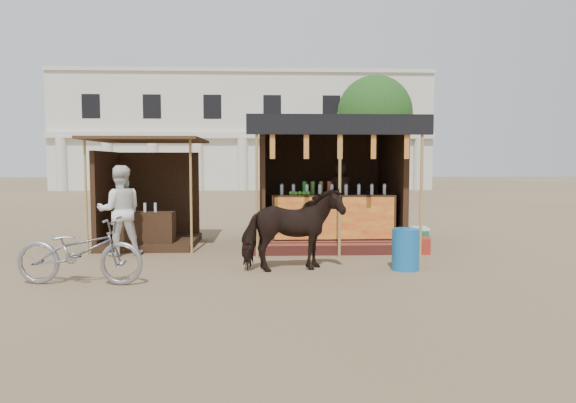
# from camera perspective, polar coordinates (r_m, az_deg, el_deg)

# --- Properties ---
(ground) EXTENTS (120.00, 120.00, 0.00)m
(ground) POSITION_cam_1_polar(r_m,az_deg,el_deg) (8.52, 0.46, -8.21)
(ground) COLOR #846B4C
(ground) RESTS_ON ground
(main_stall) EXTENTS (3.60, 3.61, 2.78)m
(main_stall) POSITION_cam_1_polar(r_m,az_deg,el_deg) (11.78, 4.57, 0.29)
(main_stall) COLOR brown
(main_stall) RESTS_ON ground
(secondary_stall) EXTENTS (2.40, 2.40, 2.38)m
(secondary_stall) POSITION_cam_1_polar(r_m,az_deg,el_deg) (11.91, -15.76, -0.66)
(secondary_stall) COLOR #3D2216
(secondary_stall) RESTS_ON ground
(cow) EXTENTS (1.82, 1.12, 1.43)m
(cow) POSITION_cam_1_polar(r_m,az_deg,el_deg) (8.73, 0.47, -3.15)
(cow) COLOR black
(cow) RESTS_ON ground
(motorbike) EXTENTS (2.00, 0.85, 1.02)m
(motorbike) POSITION_cam_1_polar(r_m,az_deg,el_deg) (8.43, -22.14, -5.12)
(motorbike) COLOR gray
(motorbike) RESTS_ON ground
(bystander) EXTENTS (1.02, 0.89, 1.80)m
(bystander) POSITION_cam_1_polar(r_m,az_deg,el_deg) (10.75, -18.18, -0.96)
(bystander) COLOR white
(bystander) RESTS_ON ground
(blue_barrel) EXTENTS (0.52, 0.52, 0.72)m
(blue_barrel) POSITION_cam_1_polar(r_m,az_deg,el_deg) (9.12, 12.93, -5.20)
(blue_barrel) COLOR #1660A7
(blue_barrel) RESTS_ON ground
(red_crate) EXTENTS (0.49, 0.51, 0.32)m
(red_crate) POSITION_cam_1_polar(r_m,az_deg,el_deg) (10.92, 14.55, -4.73)
(red_crate) COLOR #9F251A
(red_crate) RESTS_ON ground
(cooler) EXTENTS (0.68, 0.49, 0.46)m
(cooler) POSITION_cam_1_polar(r_m,az_deg,el_deg) (11.47, 13.67, -3.91)
(cooler) COLOR #19743E
(cooler) RESTS_ON ground
(background_building) EXTENTS (26.00, 7.45, 8.18)m
(background_building) POSITION_cam_1_polar(r_m,az_deg,el_deg) (38.34, -4.84, 7.47)
(background_building) COLOR silver
(background_building) RESTS_ON ground
(tree) EXTENTS (4.50, 4.40, 7.00)m
(tree) POSITION_cam_1_polar(r_m,az_deg,el_deg) (31.21, 9.21, 9.37)
(tree) COLOR #382314
(tree) RESTS_ON ground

